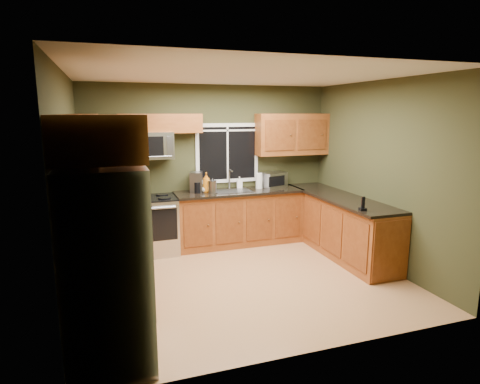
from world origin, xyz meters
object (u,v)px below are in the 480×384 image
range (153,225)px  toaster_oven (273,180)px  microwave (148,146)px  cordless_phone (363,206)px  paper_towel_roll (259,181)px  soap_bottle_c (205,188)px  coffee_maker (196,183)px  refrigerator (107,266)px  soap_bottle_a (206,182)px  kettle (212,186)px  soap_bottle_b (240,182)px

range → toaster_oven: size_ratio=1.89×
microwave → cordless_phone: size_ratio=3.97×
paper_towel_roll → soap_bottle_c: (-0.97, -0.05, -0.06)m
microwave → coffee_maker: microwave is taller
toaster_oven → cordless_phone: toaster_oven is taller
refrigerator → microwave: bearing=76.7°
soap_bottle_a → soap_bottle_c: size_ratio=2.21×
cordless_phone → toaster_oven: bearing=102.8°
microwave → soap_bottle_a: (0.90, -0.10, -0.62)m
refrigerator → coffee_maker: bearing=63.5°
toaster_oven → kettle: 1.18m
range → paper_towel_roll: paper_towel_roll is taller
soap_bottle_a → cordless_phone: 2.55m
toaster_oven → soap_bottle_a: soap_bottle_a is taller
soap_bottle_c → coffee_maker: bearing=151.9°
kettle → soap_bottle_b: bearing=26.8°
coffee_maker → soap_bottle_a: coffee_maker is taller
range → microwave: microwave is taller
soap_bottle_b → cordless_phone: (1.06, -2.09, -0.04)m
toaster_oven → soap_bottle_b: bearing=172.1°
microwave → soap_bottle_b: size_ratio=3.79×
kettle → coffee_maker: bearing=143.7°
cordless_phone → soap_bottle_c: bearing=132.1°
refrigerator → soap_bottle_c: bearing=60.8°
soap_bottle_b → cordless_phone: 2.34m
toaster_oven → soap_bottle_b: 0.61m
cordless_phone → refrigerator: bearing=-164.5°
soap_bottle_a → toaster_oven: bearing=5.0°
kettle → paper_towel_roll: 0.89m
soap_bottle_a → microwave: bearing=173.7°
range → toaster_oven: toaster_oven is taller
range → toaster_oven: bearing=3.9°
paper_towel_roll → cordless_phone: paper_towel_roll is taller
soap_bottle_c → kettle: bearing=-45.2°
toaster_oven → soap_bottle_a: bearing=-175.0°
microwave → soap_bottle_b: microwave is taller
range → soap_bottle_a: bearing=2.4°
microwave → soap_bottle_a: size_ratio=2.28×
microwave → soap_bottle_c: bearing=-6.1°
range → coffee_maker: (0.75, 0.11, 0.63)m
microwave → kettle: microwave is taller
microwave → paper_towel_roll: size_ratio=2.57×
refrigerator → microwave: microwave is taller
range → cordless_phone: (2.60, -1.86, 0.53)m
refrigerator → microwave: 3.10m
microwave → toaster_oven: (2.14, 0.01, -0.66)m
coffee_maker → soap_bottle_c: bearing=-28.1°
refrigerator → cordless_phone: size_ratio=9.40×
kettle → paper_towel_roll: paper_towel_roll is taller
soap_bottle_c → range: bearing=-177.3°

